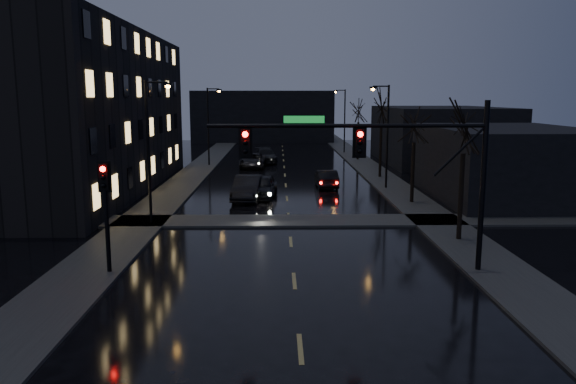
{
  "coord_description": "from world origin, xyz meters",
  "views": [
    {
      "loc": [
        -0.62,
        -13.08,
        7.14
      ],
      "look_at": [
        -0.21,
        9.99,
        3.2
      ],
      "focal_mm": 35.0,
      "sensor_mm": 36.0,
      "label": 1
    }
  ],
  "objects_px": {
    "oncoming_car_a": "(262,187)",
    "oncoming_car_d": "(266,156)",
    "oncoming_car_b": "(248,188)",
    "lead_car": "(326,179)",
    "oncoming_car_c": "(253,160)"
  },
  "relations": [
    {
      "from": "oncoming_car_c",
      "to": "lead_car",
      "type": "xyz_separation_m",
      "value": [
        6.35,
        -12.67,
        -0.02
      ]
    },
    {
      "from": "oncoming_car_a",
      "to": "oncoming_car_d",
      "type": "height_order",
      "value": "oncoming_car_a"
    },
    {
      "from": "oncoming_car_b",
      "to": "oncoming_car_c",
      "type": "height_order",
      "value": "oncoming_car_b"
    },
    {
      "from": "oncoming_car_b",
      "to": "lead_car",
      "type": "relative_size",
      "value": 1.17
    },
    {
      "from": "oncoming_car_b",
      "to": "oncoming_car_d",
      "type": "xyz_separation_m",
      "value": [
        0.76,
        22.25,
        -0.06
      ]
    },
    {
      "from": "oncoming_car_d",
      "to": "oncoming_car_a",
      "type": "bearing_deg",
      "value": -96.27
    },
    {
      "from": "oncoming_car_a",
      "to": "oncoming_car_b",
      "type": "relative_size",
      "value": 0.93
    },
    {
      "from": "oncoming_car_c",
      "to": "oncoming_car_a",
      "type": "bearing_deg",
      "value": -82.43
    },
    {
      "from": "oncoming_car_b",
      "to": "oncoming_car_d",
      "type": "bearing_deg",
      "value": 92.86
    },
    {
      "from": "oncoming_car_a",
      "to": "lead_car",
      "type": "xyz_separation_m",
      "value": [
        5.0,
        4.51,
        -0.09
      ]
    },
    {
      "from": "oncoming_car_c",
      "to": "oncoming_car_b",
      "type": "bearing_deg",
      "value": -85.6
    },
    {
      "from": "oncoming_car_a",
      "to": "oncoming_car_c",
      "type": "relative_size",
      "value": 0.9
    },
    {
      "from": "oncoming_car_a",
      "to": "oncoming_car_d",
      "type": "bearing_deg",
      "value": 97.19
    },
    {
      "from": "lead_car",
      "to": "oncoming_car_c",
      "type": "bearing_deg",
      "value": -65.39
    },
    {
      "from": "oncoming_car_b",
      "to": "lead_car",
      "type": "distance_m",
      "value": 7.89
    }
  ]
}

